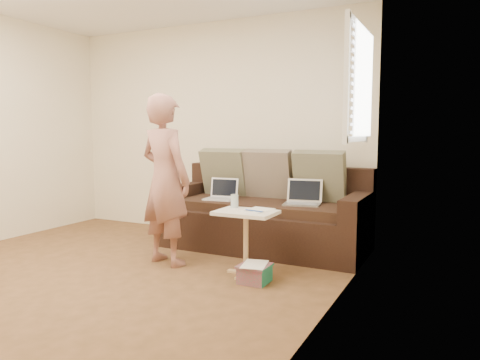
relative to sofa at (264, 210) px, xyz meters
The scene contains 16 objects.
floor 2.04m from the sofa, 116.89° to the right, with size 4.50×4.50×0.00m, color #4D361C.
wall_back 1.34m from the sofa, 152.18° to the left, with size 4.00×4.00×0.00m, color beige.
wall_right 2.26m from the sofa, 58.21° to the right, with size 4.50×4.50×0.00m, color beige.
window_blinds 1.67m from the sofa, 14.68° to the right, with size 0.12×0.88×1.08m, color white, non-canonical shape.
sofa is the anchor object (origin of this frame).
pillow_left 0.74m from the sofa, 159.44° to the left, with size 0.55×0.14×0.55m, color #5A5942, non-canonical shape.
pillow_mid 0.44m from the sofa, 101.62° to the left, with size 0.55×0.14×0.55m, color brown, non-canonical shape.
pillow_right 0.70m from the sofa, 22.28° to the left, with size 0.55×0.14×0.55m, color #5A5942, non-canonical shape.
laptop_silver 0.47m from the sofa, ahead, with size 0.37×0.26×0.24m, color #B7BABC, non-canonical shape.
laptop_white 0.50m from the sofa, 164.28° to the right, with size 0.33×0.24×0.24m, color white, non-canonical shape.
person 1.19m from the sofa, 123.23° to the right, with size 0.59×0.40×1.62m, color #9C5558.
side_table 0.95m from the sofa, 76.16° to the right, with size 0.52×0.36×0.57m, color silver, non-canonical shape.
drinking_glass 0.83m from the sofa, 86.17° to the right, with size 0.07×0.07×0.12m, color silver, non-canonical shape.
scissors 0.99m from the sofa, 71.60° to the right, with size 0.18×0.10×0.02m, color silver, non-canonical shape.
paper_on_table 0.90m from the sofa, 70.48° to the right, with size 0.21×0.30×0.00m, color white, non-canonical shape.
striped_box 1.20m from the sofa, 70.33° to the right, with size 0.25×0.25×0.16m, color #CC1E4B, non-canonical shape.
Camera 1 is at (2.81, -2.66, 1.26)m, focal length 33.75 mm.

